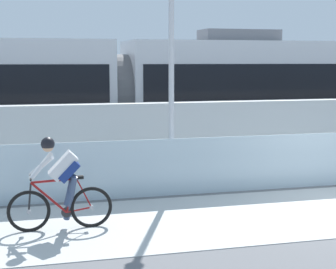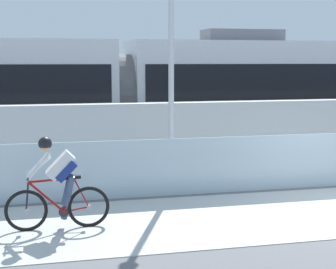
# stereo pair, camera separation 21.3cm
# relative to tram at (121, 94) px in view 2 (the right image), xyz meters

# --- Properties ---
(glass_parapet) EXTENTS (32.00, 0.05, 1.23)m
(glass_parapet) POSITION_rel_tram_xyz_m (3.67, -5.00, -1.28)
(glass_parapet) COLOR silver
(glass_parapet) RESTS_ON ground
(concrete_barrier_wall) EXTENTS (32.00, 0.36, 1.85)m
(concrete_barrier_wall) POSITION_rel_tram_xyz_m (3.67, -3.20, -0.97)
(concrete_barrier_wall) COLOR silver
(concrete_barrier_wall) RESTS_ON ground
(tram_rail_near) EXTENTS (32.00, 0.08, 0.01)m
(tram_rail_near) POSITION_rel_tram_xyz_m (3.67, -0.72, -1.89)
(tram_rail_near) COLOR #595654
(tram_rail_near) RESTS_ON ground
(tram_rail_far) EXTENTS (32.00, 0.08, 0.01)m
(tram_rail_far) POSITION_rel_tram_xyz_m (3.67, 0.72, -1.89)
(tram_rail_far) COLOR #595654
(tram_rail_far) RESTS_ON ground
(tram) EXTENTS (22.56, 2.54, 3.81)m
(tram) POSITION_rel_tram_xyz_m (0.00, 0.00, 0.00)
(tram) COLOR silver
(tram) RESTS_ON ground
(cyclist_on_bike) EXTENTS (1.77, 0.58, 1.61)m
(cyclist_on_bike) POSITION_rel_tram_xyz_m (-2.12, -6.85, -1.11)
(cyclist_on_bike) COLOR black
(cyclist_on_bike) RESTS_ON ground
(lamp_post_antenna) EXTENTS (0.28, 0.28, 5.20)m
(lamp_post_antenna) POSITION_rel_tram_xyz_m (0.38, -4.70, 1.40)
(lamp_post_antenna) COLOR gray
(lamp_post_antenna) RESTS_ON ground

